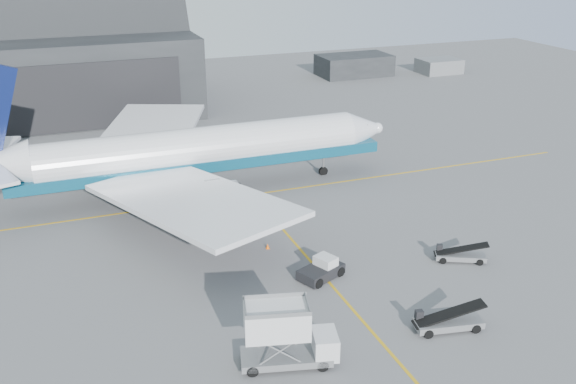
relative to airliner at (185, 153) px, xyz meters
name	(u,v)px	position (x,y,z in m)	size (l,w,h in m)	color
ground	(329,282)	(6.53, -22.90, -4.67)	(200.00, 200.00, 0.00)	#565659
taxi_lines	(276,221)	(6.53, -10.23, -4.66)	(80.00, 42.12, 0.02)	#C69412
hangar	(22,51)	(-15.47, 42.05, 4.87)	(50.00, 28.30, 28.00)	black
distant_bldg_a	(354,75)	(44.53, 49.10, -4.67)	(14.00, 8.00, 4.00)	black
distant_bldg_b	(438,73)	(61.53, 45.10, -4.67)	(8.00, 6.00, 2.80)	slate
airliner	(185,153)	(0.00, 0.00, 0.00)	(47.53, 46.09, 16.68)	white
catering_truck	(285,335)	(-0.52, -31.59, -2.46)	(6.72, 3.81, 4.36)	slate
pushback_tug	(322,270)	(6.33, -21.97, -4.01)	(4.32, 3.47, 1.76)	black
belt_loader_a	(447,322)	(11.70, -32.03, -4.05)	(5.32, 2.58, 1.99)	slate
belt_loader_b	(460,255)	(18.62, -23.62, -4.13)	(4.50, 3.19, 1.73)	slate
traffic_cone	(268,246)	(3.86, -15.52, -4.44)	(0.32, 0.32, 0.47)	#FC5F07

